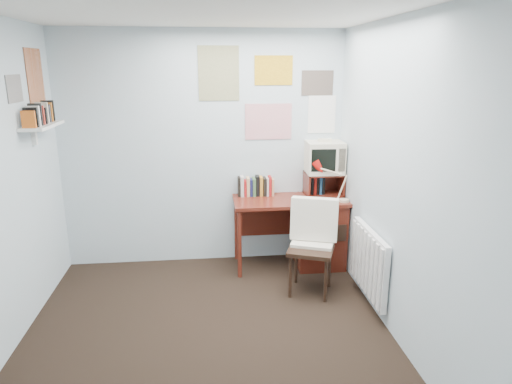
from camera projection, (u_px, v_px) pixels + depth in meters
ground at (208, 350)px, 3.54m from camera, size 3.50×3.50×0.00m
back_wall at (203, 151)px, 4.88m from camera, size 3.00×0.02×2.50m
right_wall at (408, 189)px, 3.36m from camera, size 0.02×3.50×2.50m
ceiling at (197, 5)px, 2.87m from camera, size 3.00×3.50×0.02m
desk at (314, 229)px, 4.97m from camera, size 1.20×0.55×0.76m
desk_chair at (311, 250)px, 4.33m from camera, size 0.58×0.56×0.88m
desk_lamp at (345, 184)px, 4.70m from camera, size 0.30×0.27×0.37m
tv_riser at (324, 184)px, 4.96m from camera, size 0.40×0.30×0.25m
crt_tv at (324, 156)px, 4.90m from camera, size 0.40×0.37×0.37m
book_row at (265, 185)px, 4.97m from camera, size 0.60×0.14×0.22m
radiator at (369, 262)px, 4.11m from camera, size 0.09×0.80×0.60m
wall_shelf at (42, 126)px, 4.01m from camera, size 0.20×0.62×0.24m
posters_back at (269, 93)px, 4.79m from camera, size 1.20×0.01×0.90m
posters_left at (25, 81)px, 3.90m from camera, size 0.01×0.70×0.60m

